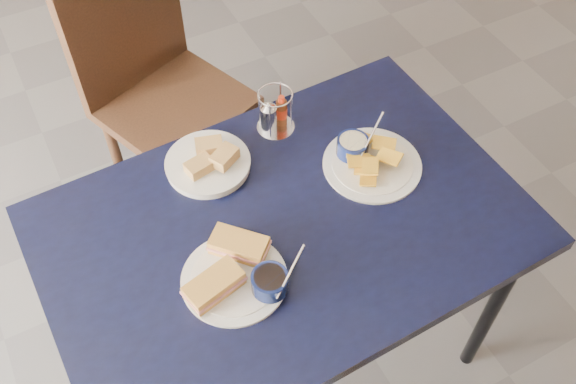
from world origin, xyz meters
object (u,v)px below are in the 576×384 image
sandwich_plate (238,273)px  plantain_plate (365,158)px  bread_basket (209,162)px  dining_table (285,237)px  condiment_caddy (274,114)px  chair_far (162,73)px

sandwich_plate → plantain_plate: (0.47, 0.17, -0.01)m
plantain_plate → bread_basket: size_ratio=1.18×
dining_table → plantain_plate: 0.32m
sandwich_plate → bread_basket: (0.08, 0.36, -0.01)m
plantain_plate → condiment_caddy: 0.29m
plantain_plate → condiment_caddy: (-0.17, 0.24, 0.04)m
bread_basket → dining_table: bearing=-70.2°
chair_far → condiment_caddy: bearing=-75.1°
dining_table → condiment_caddy: (0.13, 0.32, 0.12)m
bread_basket → sandwich_plate: bearing=-102.4°
condiment_caddy → bread_basket: bearing=-167.8°
sandwich_plate → plantain_plate: bearing=20.2°
bread_basket → condiment_caddy: condiment_caddy is taller
sandwich_plate → bread_basket: 0.37m
dining_table → bread_basket: (-0.10, 0.27, 0.08)m
chair_far → sandwich_plate: size_ratio=3.30×
chair_far → plantain_plate: size_ratio=3.59×
dining_table → bread_basket: bread_basket is taller
sandwich_plate → plantain_plate: size_ratio=1.09×
bread_basket → condiment_caddy: bearing=12.2°
dining_table → sandwich_plate: size_ratio=4.23×
plantain_plate → condiment_caddy: bearing=125.0°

